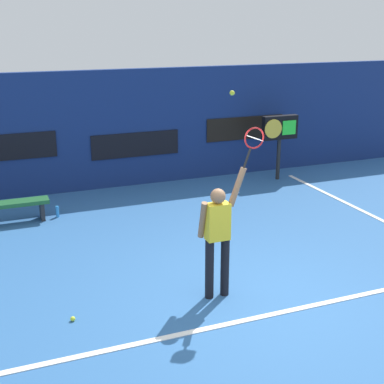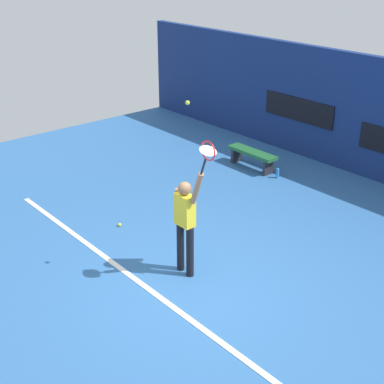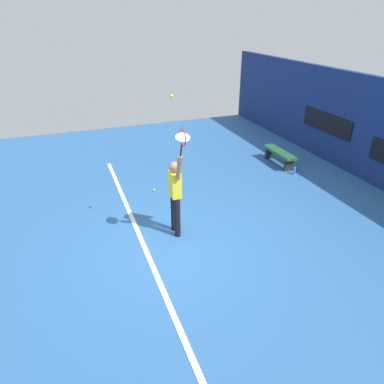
{
  "view_description": "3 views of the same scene",
  "coord_description": "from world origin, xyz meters",
  "px_view_note": "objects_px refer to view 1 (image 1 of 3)",
  "views": [
    {
      "loc": [
        -3.46,
        -6.36,
        3.96
      ],
      "look_at": [
        -0.56,
        1.01,
        1.42
      ],
      "focal_mm": 50.42,
      "sensor_mm": 36.0,
      "label": 1
    },
    {
      "loc": [
        5.72,
        -4.9,
        5.19
      ],
      "look_at": [
        -0.62,
        0.53,
        1.37
      ],
      "focal_mm": 51.47,
      "sensor_mm": 36.0,
      "label": 2
    },
    {
      "loc": [
        5.75,
        -1.72,
        4.35
      ],
      "look_at": [
        -0.18,
        0.52,
        1.1
      ],
      "focal_mm": 32.67,
      "sensor_mm": 36.0,
      "label": 3
    }
  ],
  "objects_px": {
    "court_bench": "(14,207)",
    "water_bottle": "(57,212)",
    "scoreboard_clock": "(280,130)",
    "spare_ball": "(73,319)",
    "tennis_player": "(218,233)",
    "tennis_racket": "(253,140)",
    "tennis_ball": "(232,93)"
  },
  "relations": [
    {
      "from": "tennis_ball",
      "to": "spare_ball",
      "type": "distance_m",
      "value": 3.77
    },
    {
      "from": "tennis_player",
      "to": "scoreboard_clock",
      "type": "xyz_separation_m",
      "value": [
        4.01,
        5.12,
        0.28
      ]
    },
    {
      "from": "tennis_player",
      "to": "water_bottle",
      "type": "distance_m",
      "value": 4.75
    },
    {
      "from": "tennis_player",
      "to": "tennis_ball",
      "type": "height_order",
      "value": "tennis_ball"
    },
    {
      "from": "scoreboard_clock",
      "to": "spare_ball",
      "type": "relative_size",
      "value": 24.43
    },
    {
      "from": "tennis_player",
      "to": "tennis_ball",
      "type": "xyz_separation_m",
      "value": [
        0.15,
        -0.07,
        2.02
      ]
    },
    {
      "from": "tennis_racket",
      "to": "spare_ball",
      "type": "bearing_deg",
      "value": 178.34
    },
    {
      "from": "court_bench",
      "to": "tennis_racket",
      "type": "bearing_deg",
      "value": -54.3
    },
    {
      "from": "tennis_ball",
      "to": "court_bench",
      "type": "xyz_separation_m",
      "value": [
        -2.74,
        4.4,
        -2.69
      ]
    },
    {
      "from": "court_bench",
      "to": "water_bottle",
      "type": "bearing_deg",
      "value": 0.0
    },
    {
      "from": "scoreboard_clock",
      "to": "tennis_ball",
      "type": "bearing_deg",
      "value": -126.67
    },
    {
      "from": "tennis_player",
      "to": "court_bench",
      "type": "distance_m",
      "value": 5.09
    },
    {
      "from": "court_bench",
      "to": "spare_ball",
      "type": "relative_size",
      "value": 20.59
    },
    {
      "from": "tennis_player",
      "to": "tennis_racket",
      "type": "xyz_separation_m",
      "value": [
        0.53,
        -0.0,
        1.33
      ]
    },
    {
      "from": "tennis_racket",
      "to": "tennis_ball",
      "type": "distance_m",
      "value": 0.79
    },
    {
      "from": "court_bench",
      "to": "water_bottle",
      "type": "height_order",
      "value": "court_bench"
    },
    {
      "from": "water_bottle",
      "to": "spare_ball",
      "type": "xyz_separation_m",
      "value": [
        -0.41,
        -4.26,
        -0.09
      ]
    },
    {
      "from": "court_bench",
      "to": "water_bottle",
      "type": "distance_m",
      "value": 0.88
    },
    {
      "from": "scoreboard_clock",
      "to": "water_bottle",
      "type": "xyz_separation_m",
      "value": [
        -5.74,
        -0.78,
        -1.17
      ]
    },
    {
      "from": "water_bottle",
      "to": "spare_ball",
      "type": "bearing_deg",
      "value": -95.43
    },
    {
      "from": "court_bench",
      "to": "spare_ball",
      "type": "height_order",
      "value": "court_bench"
    },
    {
      "from": "tennis_player",
      "to": "water_bottle",
      "type": "bearing_deg",
      "value": 111.8
    },
    {
      "from": "tennis_player",
      "to": "tennis_ball",
      "type": "bearing_deg",
      "value": -24.69
    },
    {
      "from": "water_bottle",
      "to": "court_bench",
      "type": "bearing_deg",
      "value": 180.0
    },
    {
      "from": "tennis_racket",
      "to": "spare_ball",
      "type": "height_order",
      "value": "tennis_racket"
    },
    {
      "from": "scoreboard_clock",
      "to": "spare_ball",
      "type": "height_order",
      "value": "scoreboard_clock"
    },
    {
      "from": "water_bottle",
      "to": "tennis_player",
      "type": "bearing_deg",
      "value": -68.2
    },
    {
      "from": "water_bottle",
      "to": "spare_ball",
      "type": "distance_m",
      "value": 4.28
    },
    {
      "from": "tennis_player",
      "to": "court_bench",
      "type": "relative_size",
      "value": 1.41
    },
    {
      "from": "court_bench",
      "to": "water_bottle",
      "type": "relative_size",
      "value": 5.83
    },
    {
      "from": "tennis_racket",
      "to": "scoreboard_clock",
      "type": "xyz_separation_m",
      "value": [
        3.48,
        5.12,
        -1.05
      ]
    },
    {
      "from": "tennis_racket",
      "to": "court_bench",
      "type": "bearing_deg",
      "value": 125.7
    }
  ]
}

